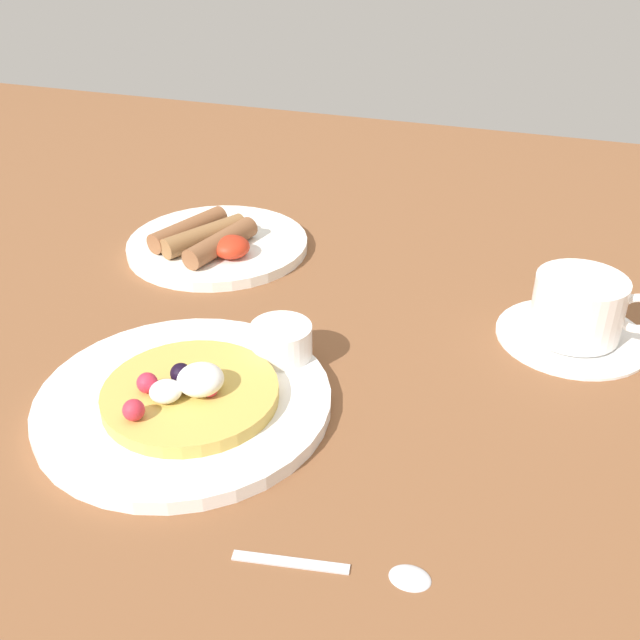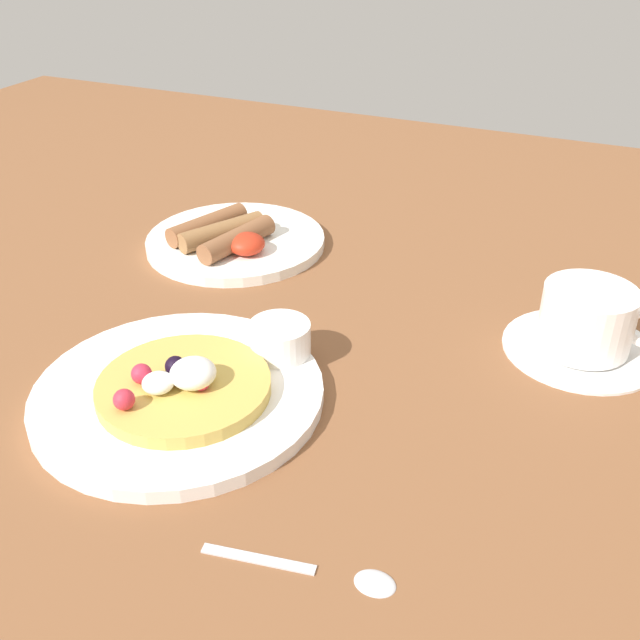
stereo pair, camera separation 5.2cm
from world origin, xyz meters
The scene contains 9 objects.
ground_plane centered at (0.00, 0.00, -0.01)m, with size 2.02×1.56×0.03m, color brown.
pancake_plate centered at (-0.06, -0.12, 0.01)m, with size 0.25×0.25×0.01m, color white.
pancake_with_berries centered at (-0.05, -0.13, 0.02)m, with size 0.15×0.15×0.04m.
syrup_ramekin centered at (0.00, -0.04, 0.03)m, with size 0.06×0.06×0.03m.
breakfast_plate centered at (-0.17, 0.17, 0.01)m, with size 0.22×0.22×0.01m, color white.
fried_breakfast centered at (-0.17, 0.15, 0.02)m, with size 0.14×0.13×0.03m.
coffee_saucer centered at (0.26, 0.10, 0.00)m, with size 0.15×0.15×0.01m, color white.
coffee_cup centered at (0.26, 0.10, 0.04)m, with size 0.12×0.09×0.06m.
teaspoon centered at (0.14, -0.24, 0.00)m, with size 0.13×0.04×0.01m.
Camera 1 is at (0.22, -0.56, 0.40)m, focal length 41.43 mm.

